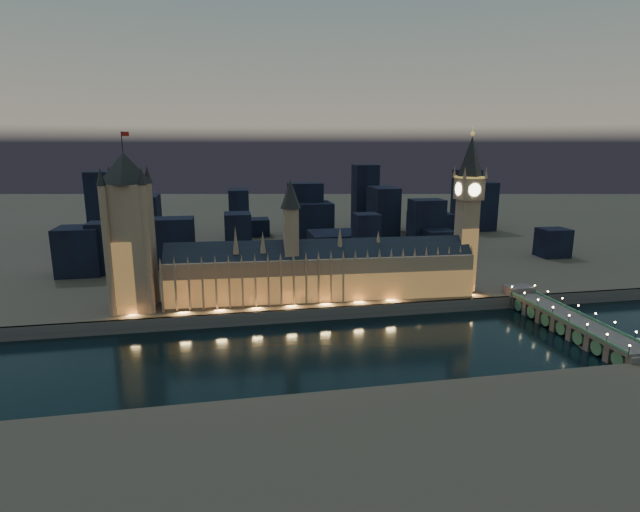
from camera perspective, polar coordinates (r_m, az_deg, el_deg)
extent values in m
plane|color=black|center=(276.43, 1.12, -10.26)|extent=(2000.00, 2000.00, 0.00)
cube|color=#474130|center=(777.65, -6.78, 5.02)|extent=(2000.00, 960.00, 8.00)
cube|color=#4E3F43|center=(312.49, -0.43, -6.69)|extent=(2000.00, 2.50, 8.00)
cube|color=#946E5A|center=(328.13, 0.20, -2.44)|extent=(200.76, 30.16, 28.00)
cube|color=#C48340|center=(319.83, 0.55, -3.78)|extent=(200.00, 0.50, 18.00)
cube|color=black|center=(324.08, 0.20, 0.46)|extent=(200.57, 26.43, 16.26)
cube|color=#946E5A|center=(318.42, -3.34, 2.60)|extent=(9.00, 9.00, 32.00)
cone|color=black|center=(314.95, -3.40, 7.08)|extent=(13.00, 13.00, 18.00)
cube|color=#946E5A|center=(314.95, -17.62, -3.72)|extent=(1.20, 1.20, 28.00)
cone|color=#946E5A|center=(311.29, -17.82, -0.68)|extent=(2.00, 2.00, 6.00)
cube|color=#946E5A|center=(314.03, -16.17, -3.67)|extent=(1.20, 1.20, 28.00)
cone|color=#946E5A|center=(310.37, -16.36, -0.62)|extent=(2.00, 2.00, 6.00)
cube|color=#946E5A|center=(313.32, -14.71, -3.61)|extent=(1.20, 1.20, 28.00)
cone|color=#946E5A|center=(309.65, -14.88, -0.56)|extent=(2.00, 2.00, 6.00)
cube|color=#946E5A|center=(312.81, -13.25, -3.56)|extent=(1.20, 1.20, 28.00)
cone|color=#946E5A|center=(309.13, -13.41, -0.50)|extent=(2.00, 2.00, 6.00)
cube|color=#946E5A|center=(312.50, -11.78, -3.50)|extent=(1.20, 1.20, 28.00)
cone|color=#946E5A|center=(308.82, -11.93, -0.44)|extent=(2.00, 2.00, 6.00)
cube|color=#946E5A|center=(312.40, -10.32, -3.44)|extent=(1.20, 1.20, 28.00)
cone|color=#946E5A|center=(308.72, -10.44, -0.38)|extent=(2.00, 2.00, 6.00)
cube|color=#946E5A|center=(312.50, -8.85, -3.38)|extent=(1.20, 1.20, 28.00)
cone|color=#946E5A|center=(308.82, -8.96, -0.32)|extent=(2.00, 2.00, 6.00)
cube|color=#946E5A|center=(312.81, -7.38, -3.32)|extent=(1.20, 1.20, 28.00)
cone|color=#946E5A|center=(309.13, -7.48, -0.26)|extent=(2.00, 2.00, 6.00)
cube|color=#946E5A|center=(313.32, -5.92, -3.25)|extent=(1.20, 1.20, 28.00)
cone|color=#946E5A|center=(309.65, -6.00, -0.20)|extent=(2.00, 2.00, 6.00)
cube|color=#946E5A|center=(314.03, -4.46, -3.18)|extent=(1.20, 1.20, 28.00)
cone|color=#946E5A|center=(310.37, -4.53, -0.14)|extent=(2.00, 2.00, 6.00)
cube|color=#946E5A|center=(314.95, -3.01, -3.11)|extent=(1.20, 1.20, 28.00)
cone|color=#946E5A|center=(311.30, -3.07, -0.07)|extent=(2.00, 2.00, 6.00)
cube|color=#946E5A|center=(316.07, -1.58, -3.04)|extent=(1.20, 1.20, 28.00)
cone|color=#946E5A|center=(312.43, -1.61, -0.01)|extent=(2.00, 2.00, 6.00)
cube|color=#946E5A|center=(317.38, -0.15, -2.97)|extent=(1.20, 1.20, 28.00)
cone|color=#946E5A|center=(313.76, -0.17, 0.05)|extent=(2.00, 2.00, 6.00)
cube|color=#946E5A|center=(318.89, 1.27, -2.90)|extent=(1.20, 1.20, 28.00)
cone|color=#946E5A|center=(315.28, 1.26, 0.11)|extent=(2.00, 2.00, 6.00)
cube|color=#946E5A|center=(320.59, 2.67, -2.82)|extent=(1.20, 1.20, 28.00)
cone|color=#946E5A|center=(317.01, 2.67, 0.17)|extent=(2.00, 2.00, 6.00)
cube|color=#946E5A|center=(322.48, 4.05, -2.75)|extent=(1.20, 1.20, 28.00)
cone|color=#946E5A|center=(318.92, 4.07, 0.22)|extent=(2.00, 2.00, 6.00)
cube|color=#946E5A|center=(324.56, 5.42, -2.67)|extent=(1.20, 1.20, 28.00)
cone|color=#946E5A|center=(321.02, 5.45, 0.28)|extent=(2.00, 2.00, 6.00)
cube|color=#946E5A|center=(326.82, 6.77, -2.60)|extent=(1.20, 1.20, 28.00)
cone|color=#946E5A|center=(323.30, 6.82, 0.34)|extent=(2.00, 2.00, 6.00)
cube|color=#946E5A|center=(329.26, 8.10, -2.52)|extent=(1.20, 1.20, 28.00)
cone|color=#946E5A|center=(325.77, 8.16, 0.39)|extent=(2.00, 2.00, 6.00)
cube|color=#946E5A|center=(331.87, 9.41, -2.44)|extent=(1.20, 1.20, 28.00)
cone|color=#946E5A|center=(328.41, 9.48, 0.45)|extent=(2.00, 2.00, 6.00)
cube|color=#946E5A|center=(334.66, 10.70, -2.36)|extent=(1.20, 1.20, 28.00)
cone|color=#946E5A|center=(331.23, 10.78, 0.50)|extent=(2.00, 2.00, 6.00)
cube|color=#946E5A|center=(337.61, 11.96, -2.29)|extent=(1.20, 1.20, 28.00)
cone|color=#946E5A|center=(334.21, 12.06, 0.55)|extent=(2.00, 2.00, 6.00)
cube|color=#946E5A|center=(340.73, 13.21, -2.21)|extent=(1.20, 1.20, 28.00)
cone|color=#946E5A|center=(337.35, 13.31, 0.60)|extent=(2.00, 2.00, 6.00)
cube|color=#946E5A|center=(344.00, 14.43, -2.14)|extent=(1.20, 1.20, 28.00)
cone|color=#946E5A|center=(340.66, 14.54, 0.65)|extent=(2.00, 2.00, 6.00)
cube|color=#946E5A|center=(347.42, 15.62, -2.06)|extent=(1.20, 1.20, 28.00)
cone|color=#946E5A|center=(344.12, 15.75, 0.70)|extent=(2.00, 2.00, 6.00)
cube|color=#946E5A|center=(351.00, 16.80, -1.98)|extent=(1.20, 1.20, 28.00)
cone|color=#946E5A|center=(347.72, 16.93, 0.75)|extent=(2.00, 2.00, 6.00)
cone|color=#946E5A|center=(316.48, -9.63, 1.83)|extent=(4.40, 4.40, 18.00)
cone|color=#946E5A|center=(317.59, -6.55, 1.59)|extent=(4.40, 4.40, 14.00)
cone|color=#946E5A|center=(324.72, 2.28, 2.10)|extent=(4.40, 4.40, 16.00)
cone|color=#946E5A|center=(331.83, 6.66, 1.90)|extent=(4.40, 4.40, 12.00)
cube|color=#946E5A|center=(322.10, -20.79, 0.89)|extent=(24.81, 24.81, 76.82)
cube|color=#C48340|center=(314.99, -20.89, -2.45)|extent=(22.00, 0.50, 44.00)
cone|color=black|center=(316.43, -21.47, 9.31)|extent=(31.68, 31.68, 18.00)
cylinder|color=black|center=(316.09, -21.70, 12.02)|extent=(0.50, 0.50, 12.00)
cube|color=#AA1913|center=(315.74, -21.36, 12.87)|extent=(4.00, 0.15, 2.50)
cylinder|color=#946E5A|center=(313.72, -23.09, 0.39)|extent=(4.40, 4.40, 76.82)
cone|color=black|center=(308.10, -23.80, 8.30)|extent=(5.20, 5.20, 10.00)
cylinder|color=#946E5A|center=(334.81, -22.32, 1.18)|extent=(4.40, 4.40, 76.82)
cone|color=black|center=(329.55, -22.97, 8.59)|extent=(5.20, 5.20, 10.00)
cylinder|color=#946E5A|center=(309.66, -19.12, 0.56)|extent=(4.40, 4.40, 76.82)
cone|color=black|center=(303.97, -19.72, 8.58)|extent=(5.20, 5.20, 10.00)
cylinder|color=#946E5A|center=(331.01, -18.60, 1.36)|extent=(4.40, 4.40, 76.82)
cone|color=black|center=(325.69, -19.14, 8.86)|extent=(5.20, 5.20, 10.00)
cube|color=#946E5A|center=(356.53, 16.28, 1.18)|extent=(12.30, 12.30, 63.16)
cube|color=#C48340|center=(353.14, 16.63, -0.55)|extent=(12.00, 0.50, 44.00)
cube|color=#946E5A|center=(351.12, 16.67, 7.37)|extent=(15.00, 15.00, 14.24)
cube|color=#F2C64C|center=(350.55, 16.75, 8.63)|extent=(15.75, 15.75, 1.20)
cone|color=black|center=(349.94, 16.90, 10.85)|extent=(18.00, 18.00, 26.00)
sphere|color=#F2C64C|center=(349.88, 17.05, 13.21)|extent=(2.80, 2.80, 2.80)
cylinder|color=#F2C64C|center=(349.93, 17.08, 13.62)|extent=(0.40, 0.40, 5.00)
cylinder|color=#FFF2BF|center=(344.28, 17.26, 7.24)|extent=(8.40, 0.50, 8.40)
cylinder|color=#FFF2BF|center=(358.00, 16.10, 7.50)|extent=(8.40, 0.50, 8.40)
cylinder|color=#FFF2BF|center=(347.65, 15.53, 7.39)|extent=(0.50, 8.40, 8.40)
cylinder|color=#FFF2BF|center=(354.73, 17.79, 7.35)|extent=(0.50, 8.40, 8.40)
cone|color=#946E5A|center=(340.27, 16.23, 9.12)|extent=(2.60, 2.60, 8.00)
cone|color=#946E5A|center=(353.71, 15.13, 9.31)|extent=(2.60, 2.60, 8.00)
cone|color=#946E5A|center=(347.28, 18.47, 9.04)|extent=(2.60, 2.60, 8.00)
cone|color=#946E5A|center=(360.45, 17.31, 9.23)|extent=(2.60, 2.60, 8.00)
cube|color=#4E3F43|center=(322.57, 26.93, -6.47)|extent=(17.43, 100.00, 1.60)
cube|color=#2F6C45|center=(317.23, 25.76, -6.40)|extent=(0.80, 100.00, 1.60)
cube|color=#2F6C45|center=(327.19, 28.12, -6.08)|extent=(0.80, 100.00, 1.60)
cube|color=#4E3F43|center=(365.37, 21.73, -3.94)|extent=(17.43, 12.00, 9.50)
cylinder|color=black|center=(280.90, 31.84, -9.11)|extent=(0.30, 0.30, 4.40)
sphere|color=#FFD88C|center=(280.13, 31.89, -8.67)|extent=(1.00, 1.00, 1.00)
cube|color=#4E3F43|center=(298.85, 31.00, -9.47)|extent=(15.69, 4.00, 9.50)
cylinder|color=black|center=(290.70, 29.95, -8.18)|extent=(0.30, 0.30, 4.40)
sphere|color=#FFD88C|center=(289.95, 30.00, -7.76)|extent=(1.00, 1.00, 1.00)
cylinder|color=black|center=(301.54, 32.38, -7.76)|extent=(0.30, 0.30, 4.40)
sphere|color=#FFD88C|center=(300.81, 32.43, -7.34)|extent=(1.00, 1.00, 1.00)
cube|color=#4E3F43|center=(308.74, 29.25, -8.58)|extent=(15.69, 4.00, 9.50)
cylinder|color=black|center=(300.85, 28.19, -7.31)|extent=(0.30, 0.30, 4.40)
sphere|color=#FFD88C|center=(300.13, 28.24, -6.89)|extent=(1.00, 1.00, 1.00)
cylinder|color=black|center=(311.34, 30.60, -6.93)|extent=(0.30, 0.30, 4.40)
sphere|color=#FFD88C|center=(310.64, 30.65, -6.53)|extent=(1.00, 1.00, 1.00)
cube|color=#4E3F43|center=(318.96, 27.62, -7.74)|extent=(15.69, 4.00, 9.50)
cylinder|color=black|center=(311.33, 26.56, -6.48)|extent=(0.30, 0.30, 4.40)
sphere|color=#FFD88C|center=(310.63, 26.61, -6.08)|extent=(1.00, 1.00, 1.00)
cylinder|color=black|center=(321.48, 28.94, -6.15)|extent=(0.30, 0.30, 4.40)
sphere|color=#FFD88C|center=(320.80, 28.99, -5.76)|extent=(1.00, 1.00, 1.00)
cube|color=#4E3F43|center=(329.48, 26.09, -6.94)|extent=(15.69, 4.00, 9.50)
cylinder|color=black|center=(322.11, 25.04, -5.71)|extent=(0.30, 0.30, 4.40)
sphere|color=#FFD88C|center=(321.43, 25.08, -5.32)|extent=(1.00, 1.00, 1.00)
cylinder|color=black|center=(331.92, 27.39, -5.42)|extent=(0.30, 0.30, 4.40)
sphere|color=#FFD88C|center=(331.26, 27.43, -5.04)|extent=(1.00, 1.00, 1.00)
cube|color=#4E3F43|center=(340.28, 24.67, -6.19)|extent=(15.69, 4.00, 9.50)
cylinder|color=black|center=(333.14, 23.63, -4.98)|extent=(0.30, 0.30, 4.40)
sphere|color=#FFD88C|center=(332.49, 23.66, -4.60)|extent=(1.00, 1.00, 1.00)
cylinder|color=black|center=(342.64, 25.94, -4.73)|extent=(0.30, 0.30, 4.40)
sphere|color=#FFD88C|center=(342.00, 25.97, -4.36)|extent=(1.00, 1.00, 1.00)
cube|color=#4E3F43|center=(351.33, 23.34, -5.49)|extent=(15.69, 4.00, 9.50)
cylinder|color=black|center=(344.42, 22.31, -4.30)|extent=(0.30, 0.30, 4.40)
sphere|color=#FFD88C|center=(343.79, 22.34, -3.93)|extent=(1.00, 1.00, 1.00)
cylinder|color=black|center=(353.61, 24.58, -4.07)|extent=(0.30, 0.30, 4.40)
sphere|color=#FFD88C|center=(353.00, 24.61, -3.72)|extent=(1.00, 1.00, 1.00)
cube|color=#4E3F43|center=(362.60, 22.09, -4.82)|extent=(15.69, 4.00, 9.50)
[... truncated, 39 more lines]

